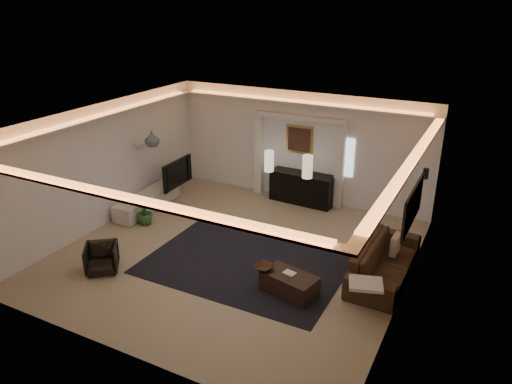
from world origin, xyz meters
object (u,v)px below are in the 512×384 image
at_px(console, 302,188).
at_px(sofa, 385,261).
at_px(armchair, 102,258).
at_px(coffee_table, 289,283).

bearing_deg(console, sofa, -40.47).
height_order(console, armchair, console).
relative_size(coffee_table, armchair, 1.60).
distance_m(sofa, armchair, 5.60).
bearing_deg(armchair, sofa, -12.56).
bearing_deg(sofa, coffee_table, 135.17).
xyz_separation_m(console, armchair, (-2.23, -5.07, -0.11)).
distance_m(coffee_table, armchair, 3.78).
xyz_separation_m(sofa, armchair, (-5.07, -2.37, -0.06)).
height_order(coffee_table, armchair, armchair).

